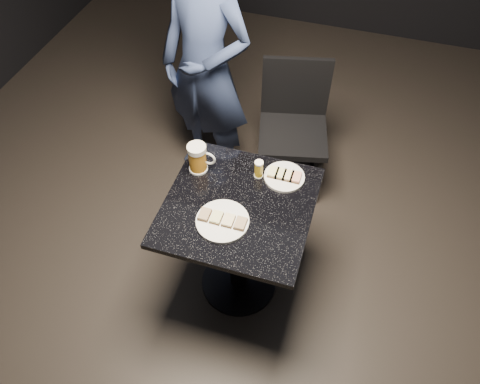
# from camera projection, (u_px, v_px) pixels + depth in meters

# --- Properties ---
(floor) EXTENTS (6.00, 6.00, 0.00)m
(floor) POSITION_uv_depth(u_px,v_px,m) (239.00, 282.00, 2.80)
(floor) COLOR black
(floor) RESTS_ON ground
(plate_large) EXTENTS (0.25, 0.25, 0.01)m
(plate_large) POSITION_uv_depth(u_px,v_px,m) (223.00, 221.00, 2.15)
(plate_large) COLOR white
(plate_large) RESTS_ON table
(plate_small) EXTENTS (0.20, 0.20, 0.01)m
(plate_small) POSITION_uv_depth(u_px,v_px,m) (284.00, 177.00, 2.33)
(plate_small) COLOR silver
(plate_small) RESTS_ON table
(patron) EXTENTS (0.70, 0.55, 1.68)m
(patron) POSITION_uv_depth(u_px,v_px,m) (206.00, 68.00, 2.77)
(patron) COLOR navy
(patron) RESTS_ON floor
(table) EXTENTS (0.70, 0.70, 0.75)m
(table) POSITION_uv_depth(u_px,v_px,m) (239.00, 234.00, 2.41)
(table) COLOR black
(table) RESTS_ON floor
(beer_mug) EXTENTS (0.14, 0.10, 0.16)m
(beer_mug) POSITION_uv_depth(u_px,v_px,m) (198.00, 158.00, 2.31)
(beer_mug) COLOR white
(beer_mug) RESTS_ON table
(beer_tumbler) EXTENTS (0.05, 0.05, 0.10)m
(beer_tumbler) POSITION_uv_depth(u_px,v_px,m) (259.00, 169.00, 2.30)
(beer_tumbler) COLOR silver
(beer_tumbler) RESTS_ON table
(chair) EXTENTS (0.51, 0.51, 0.88)m
(chair) POSITION_uv_depth(u_px,v_px,m) (294.00, 121.00, 2.98)
(chair) COLOR black
(chair) RESTS_ON floor
(canapes_on_plate_large) EXTENTS (0.22, 0.07, 0.02)m
(canapes_on_plate_large) POSITION_uv_depth(u_px,v_px,m) (222.00, 219.00, 2.14)
(canapes_on_plate_large) COLOR #4C3521
(canapes_on_plate_large) RESTS_ON plate_large
(canapes_on_plate_small) EXTENTS (0.16, 0.07, 0.02)m
(canapes_on_plate_small) POSITION_uv_depth(u_px,v_px,m) (284.00, 175.00, 2.31)
(canapes_on_plate_small) COLOR #4C3521
(canapes_on_plate_small) RESTS_ON plate_small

